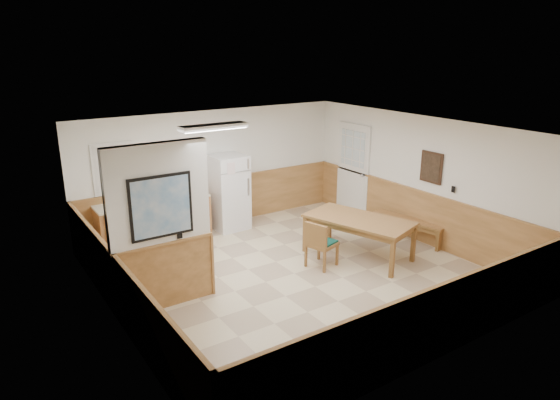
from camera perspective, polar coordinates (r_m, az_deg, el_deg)
ground at (r=8.73m, az=1.66°, el=-8.39°), size 6.00×6.00×0.00m
ceiling at (r=7.97m, az=1.82°, el=8.02°), size 6.00×6.00×0.02m
back_wall at (r=10.76m, az=-7.55°, el=3.55°), size 6.00×0.02×2.50m
right_wall at (r=10.23m, az=15.60°, el=2.33°), size 0.02×6.00×2.50m
left_wall at (r=7.07m, az=-18.62°, el=-4.69°), size 0.02×6.00×2.50m
wainscot_back at (r=10.94m, az=-7.35°, el=-0.28°), size 6.00×0.04×1.00m
wainscot_right at (r=10.42m, az=15.20°, el=-1.67°), size 0.04×6.00×1.00m
wainscot_left at (r=7.37m, az=-17.91°, el=-10.08°), size 0.04×6.00×1.00m
partition_wall at (r=7.45m, az=-13.47°, el=-3.25°), size 1.50×0.20×2.50m
kitchen_counter at (r=10.24m, az=-12.64°, el=-2.05°), size 2.20×0.61×1.00m
exterior_door at (r=11.53m, az=8.33°, el=3.45°), size 0.07×1.02×2.15m
kitchen_window at (r=9.95m, az=-18.46°, el=3.45°), size 0.80×0.04×1.00m
wall_painting at (r=9.94m, az=16.91°, el=3.58°), size 0.04×0.50×0.60m
fluorescent_fixture at (r=8.68m, az=-7.60°, el=8.29°), size 1.20×0.30×0.09m
refrigerator at (r=10.61m, az=-5.89°, el=0.89°), size 0.72×0.73×1.59m
dining_table at (r=9.26m, az=8.99°, el=-2.61°), size 1.51×2.13×0.75m
dining_bench at (r=10.35m, az=14.42°, el=-2.66°), size 0.68×1.58×0.45m
dining_chair at (r=8.78m, az=4.48°, el=-4.76°), size 0.74×0.60×0.85m
fire_extinguisher at (r=10.26m, az=-9.47°, el=1.75°), size 0.10×0.10×0.39m
soap_bottle at (r=9.79m, az=-18.19°, el=-0.12°), size 0.07×0.07×0.19m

